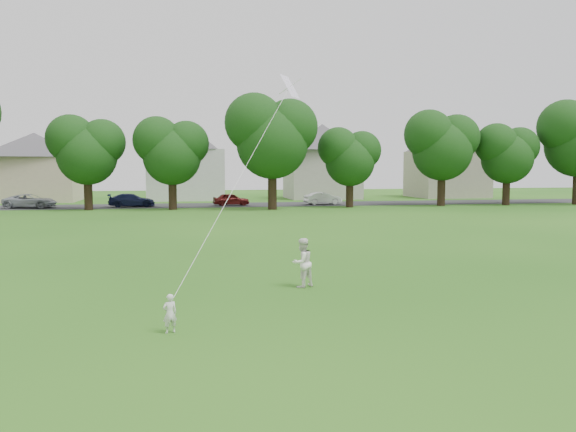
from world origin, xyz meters
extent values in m
plane|color=#1E5313|center=(0.00, 0.00, 0.00)|extent=(160.00, 160.00, 0.00)
cube|color=#2D2D30|center=(0.00, 42.00, 0.01)|extent=(90.00, 7.00, 0.01)
imported|color=silver|center=(-0.91, -0.67, 0.44)|extent=(0.37, 0.30, 0.87)
imported|color=white|center=(2.95, 3.44, 0.75)|extent=(0.91, 0.85, 1.50)
plane|color=white|center=(3.55, 8.44, 6.72)|extent=(0.98, 1.11, 0.87)
cylinder|color=white|center=(1.32, 3.89, 3.68)|extent=(0.01, 0.01, 11.83)
cylinder|color=black|center=(-8.41, 37.70, 1.58)|extent=(0.71, 0.71, 3.17)
cylinder|color=black|center=(-1.28, 36.75, 1.56)|extent=(0.71, 0.71, 3.12)
cylinder|color=black|center=(7.26, 35.29, 1.95)|extent=(0.77, 0.77, 3.90)
cylinder|color=black|center=(14.73, 36.74, 1.42)|extent=(0.68, 0.68, 2.85)
cylinder|color=black|center=(23.95, 36.99, 1.77)|extent=(0.74, 0.74, 3.54)
cylinder|color=black|center=(30.72, 36.87, 1.54)|extent=(0.70, 0.70, 3.08)
imported|color=#9EA0AC|center=(-13.93, 41.00, 0.64)|extent=(4.75, 2.65, 1.25)
imported|color=#121838|center=(-5.10, 41.00, 0.63)|extent=(4.39, 2.12, 1.23)
imported|color=#5B1312|center=(4.19, 41.00, 0.60)|extent=(3.62, 1.79, 1.19)
imported|color=silver|center=(13.28, 41.00, 0.62)|extent=(3.79, 1.67, 1.21)
cube|color=beige|center=(-16.00, 52.00, 2.39)|extent=(8.78, 7.24, 4.79)
pyramid|color=#4A474C|center=(-16.00, 52.00, 7.42)|extent=(12.67, 12.67, 2.63)
cube|color=silver|center=(0.00, 52.00, 2.85)|extent=(8.44, 6.45, 5.70)
pyramid|color=#4A474C|center=(0.00, 52.00, 8.84)|extent=(12.18, 12.18, 3.14)
cube|color=#B7B1A4|center=(16.00, 52.00, 2.85)|extent=(8.18, 6.84, 5.69)
pyramid|color=#4A474C|center=(16.00, 52.00, 8.82)|extent=(11.80, 11.80, 3.13)
cube|color=#A9A18C|center=(32.00, 52.00, 2.86)|extent=(8.29, 7.63, 5.73)
pyramid|color=#4A474C|center=(32.00, 52.00, 8.88)|extent=(11.97, 11.97, 3.15)
camera|label=1|loc=(-0.65, -12.96, 3.60)|focal=35.00mm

